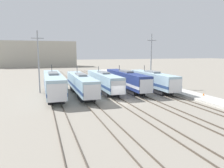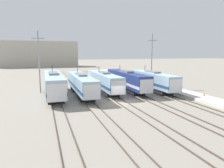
{
  "view_description": "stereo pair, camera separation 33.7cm",
  "coord_description": "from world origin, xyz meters",
  "px_view_note": "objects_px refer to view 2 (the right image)",
  "views": [
    {
      "loc": [
        -11.94,
        -31.76,
        7.91
      ],
      "look_at": [
        -0.73,
        2.53,
        2.63
      ],
      "focal_mm": 35.0,
      "sensor_mm": 36.0,
      "label": 1
    },
    {
      "loc": [
        -11.62,
        -31.86,
        7.91
      ],
      "look_at": [
        -0.73,
        2.53,
        2.63
      ],
      "focal_mm": 35.0,
      "sensor_mm": 36.0,
      "label": 2
    }
  ],
  "objects_px": {
    "locomotive_center": "(104,81)",
    "catenary_tower_left": "(39,61)",
    "locomotive_far_left": "(54,84)",
    "locomotive_center_left": "(82,84)",
    "catenary_tower_right": "(152,59)",
    "traffic_cone": "(204,94)",
    "locomotive_far_right": "(154,81)",
    "locomotive_center_right": "(127,80)"
  },
  "relations": [
    {
      "from": "locomotive_center_right",
      "to": "traffic_cone",
      "type": "relative_size",
      "value": 41.27
    },
    {
      "from": "locomotive_far_right",
      "to": "catenary_tower_right",
      "type": "xyz_separation_m",
      "value": [
        1.95,
        4.81,
        4.19
      ]
    },
    {
      "from": "locomotive_far_right",
      "to": "traffic_cone",
      "type": "distance_m",
      "value": 10.33
    },
    {
      "from": "locomotive_far_left",
      "to": "traffic_cone",
      "type": "height_order",
      "value": "locomotive_far_left"
    },
    {
      "from": "locomotive_center_right",
      "to": "catenary_tower_right",
      "type": "bearing_deg",
      "value": 20.7
    },
    {
      "from": "catenary_tower_left",
      "to": "locomotive_center",
      "type": "bearing_deg",
      "value": -12.63
    },
    {
      "from": "locomotive_far_left",
      "to": "locomotive_center_right",
      "type": "bearing_deg",
      "value": 8.13
    },
    {
      "from": "catenary_tower_right",
      "to": "locomotive_center_left",
      "type": "bearing_deg",
      "value": -164.2
    },
    {
      "from": "catenary_tower_left",
      "to": "catenary_tower_right",
      "type": "relative_size",
      "value": 1.0
    },
    {
      "from": "catenary_tower_left",
      "to": "locomotive_far_left",
      "type": "bearing_deg",
      "value": -63.19
    },
    {
      "from": "locomotive_center_right",
      "to": "catenary_tower_left",
      "type": "distance_m",
      "value": 17.95
    },
    {
      "from": "locomotive_far_right",
      "to": "traffic_cone",
      "type": "xyz_separation_m",
      "value": [
        5.09,
        -8.86,
        -1.5
      ]
    },
    {
      "from": "locomotive_center_left",
      "to": "traffic_cone",
      "type": "relative_size",
      "value": 41.35
    },
    {
      "from": "catenary_tower_left",
      "to": "locomotive_center_left",
      "type": "bearing_deg",
      "value": -32.93
    },
    {
      "from": "locomotive_center_left",
      "to": "locomotive_far_right",
      "type": "relative_size",
      "value": 1.13
    },
    {
      "from": "catenary_tower_left",
      "to": "locomotive_center_right",
      "type": "bearing_deg",
      "value": -8.6
    },
    {
      "from": "locomotive_center_left",
      "to": "traffic_cone",
      "type": "height_order",
      "value": "locomotive_center_left"
    },
    {
      "from": "locomotive_far_right",
      "to": "traffic_cone",
      "type": "height_order",
      "value": "locomotive_far_right"
    },
    {
      "from": "locomotive_center_left",
      "to": "catenary_tower_right",
      "type": "distance_m",
      "value": 17.99
    },
    {
      "from": "locomotive_center_left",
      "to": "catenary_tower_right",
      "type": "xyz_separation_m",
      "value": [
        16.82,
        4.76,
        4.24
      ]
    },
    {
      "from": "locomotive_center_right",
      "to": "traffic_cone",
      "type": "bearing_deg",
      "value": -47.73
    },
    {
      "from": "catenary_tower_right",
      "to": "traffic_cone",
      "type": "xyz_separation_m",
      "value": [
        3.14,
        -13.67,
        -5.69
      ]
    },
    {
      "from": "locomotive_far_left",
      "to": "locomotive_center_right",
      "type": "xyz_separation_m",
      "value": [
        14.87,
        2.13,
        -0.11
      ]
    },
    {
      "from": "locomotive_center",
      "to": "traffic_cone",
      "type": "height_order",
      "value": "locomotive_center"
    },
    {
      "from": "locomotive_far_left",
      "to": "catenary_tower_right",
      "type": "relative_size",
      "value": 1.56
    },
    {
      "from": "catenary_tower_left",
      "to": "locomotive_far_right",
      "type": "bearing_deg",
      "value": -12.21
    },
    {
      "from": "catenary_tower_right",
      "to": "traffic_cone",
      "type": "bearing_deg",
      "value": -77.05
    },
    {
      "from": "catenary_tower_right",
      "to": "locomotive_center",
      "type": "bearing_deg",
      "value": -166.91
    },
    {
      "from": "locomotive_center",
      "to": "catenary_tower_left",
      "type": "xyz_separation_m",
      "value": [
        -12.3,
        2.76,
        4.21
      ]
    },
    {
      "from": "locomotive_far_right",
      "to": "catenary_tower_left",
      "type": "xyz_separation_m",
      "value": [
        -22.22,
        4.81,
        4.19
      ]
    },
    {
      "from": "locomotive_far_left",
      "to": "catenary_tower_left",
      "type": "distance_m",
      "value": 6.68
    },
    {
      "from": "locomotive_far_right",
      "to": "locomotive_center_left",
      "type": "bearing_deg",
      "value": 179.81
    },
    {
      "from": "locomotive_center",
      "to": "traffic_cone",
      "type": "distance_m",
      "value": 18.61
    },
    {
      "from": "locomotive_center_left",
      "to": "locomotive_far_right",
      "type": "xyz_separation_m",
      "value": [
        14.87,
        -0.05,
        0.05
      ]
    },
    {
      "from": "locomotive_center_left",
      "to": "catenary_tower_left",
      "type": "bearing_deg",
      "value": 147.07
    },
    {
      "from": "locomotive_center_left",
      "to": "catenary_tower_right",
      "type": "relative_size",
      "value": 1.58
    },
    {
      "from": "locomotive_center",
      "to": "locomotive_far_right",
      "type": "height_order",
      "value": "locomotive_far_right"
    },
    {
      "from": "locomotive_center",
      "to": "catenary_tower_left",
      "type": "bearing_deg",
      "value": 167.37
    },
    {
      "from": "locomotive_center_right",
      "to": "traffic_cone",
      "type": "height_order",
      "value": "locomotive_center_right"
    },
    {
      "from": "locomotive_center_right",
      "to": "locomotive_far_right",
      "type": "bearing_deg",
      "value": -23.91
    },
    {
      "from": "locomotive_center_left",
      "to": "traffic_cone",
      "type": "distance_m",
      "value": 21.91
    },
    {
      "from": "locomotive_center_left",
      "to": "locomotive_center",
      "type": "height_order",
      "value": "locomotive_center_left"
    }
  ]
}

